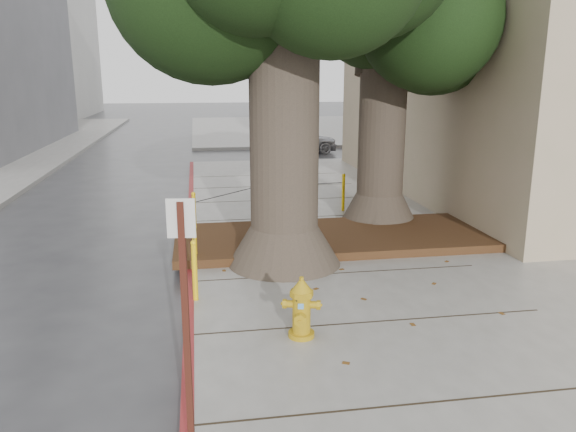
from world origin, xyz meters
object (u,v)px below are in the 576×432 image
fire_hydrant (301,308)px  signpost (186,317)px  car_red (420,138)px  car_silver (295,139)px

fire_hydrant → signpost: size_ratio=0.35×
signpost → car_red: signpost is taller
signpost → fire_hydrant: bearing=63.8°
car_silver → car_red: 5.86m
fire_hydrant → signpost: signpost is taller
fire_hydrant → car_red: bearing=78.7°
signpost → car_red: (10.47, 20.45, -0.85)m
signpost → car_silver: 21.33m
signpost → car_red: bearing=69.9°
fire_hydrant → car_silver: (3.22, 18.66, 0.10)m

